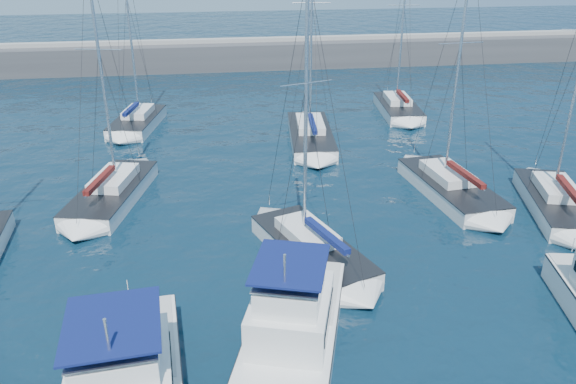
{
  "coord_description": "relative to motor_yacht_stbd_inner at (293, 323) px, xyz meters",
  "views": [
    {
      "loc": [
        -4.37,
        -17.48,
        14.45
      ],
      "look_at": [
        -0.69,
        7.53,
        3.0
      ],
      "focal_mm": 35.0,
      "sensor_mm": 36.0,
      "label": 1
    }
  ],
  "objects": [
    {
      "name": "ground",
      "position": [
        1.64,
        0.37,
        -1.13
      ],
      "size": [
        220.0,
        220.0,
        0.0
      ],
      "primitive_type": "plane",
      "color": "black",
      "rests_on": "ground"
    },
    {
      "name": "breakwater",
      "position": [
        1.64,
        52.37,
        -0.08
      ],
      "size": [
        160.0,
        6.0,
        4.45
      ],
      "color": "#424244",
      "rests_on": "ground"
    },
    {
      "name": "motor_yacht_stbd_inner",
      "position": [
        0.0,
        0.0,
        0.0
      ],
      "size": [
        5.62,
        8.83,
        4.69
      ],
      "rotation": [
        0.0,
        0.0,
        -0.31
      ],
      "color": "white",
      "rests_on": "ground"
    },
    {
      "name": "sailboat_mid_b",
      "position": [
        -8.72,
        14.81,
        -0.62
      ],
      "size": [
        4.93,
        9.07,
        14.13
      ],
      "rotation": [
        0.0,
        0.0,
        -0.23
      ],
      "color": "white",
      "rests_on": "ground"
    },
    {
      "name": "sailboat_mid_c",
      "position": [
        1.91,
        6.41,
        -0.62
      ],
      "size": [
        5.43,
        8.42,
        13.71
      ],
      "rotation": [
        0.0,
        0.0,
        0.34
      ],
      "color": "silver",
      "rests_on": "ground"
    },
    {
      "name": "sailboat_mid_d",
      "position": [
        11.73,
        12.61,
        -0.62
      ],
      "size": [
        4.01,
        8.87,
        14.49
      ],
      "rotation": [
        0.0,
        0.0,
        0.1
      ],
      "color": "silver",
      "rests_on": "ground"
    },
    {
      "name": "sailboat_mid_e",
      "position": [
        16.94,
        9.63,
        -0.59
      ],
      "size": [
        5.17,
        8.69,
        16.21
      ],
      "rotation": [
        0.0,
        0.0,
        -0.28
      ],
      "color": "silver",
      "rests_on": "ground"
    },
    {
      "name": "sailboat_back_a",
      "position": [
        -8.61,
        29.25,
        -0.58
      ],
      "size": [
        4.46,
        7.98,
        16.89
      ],
      "rotation": [
        0.0,
        0.0,
        -0.19
      ],
      "color": "white",
      "rests_on": "ground"
    },
    {
      "name": "sailboat_back_b",
      "position": [
        5.05,
        23.7,
        -0.61
      ],
      "size": [
        4.14,
        10.12,
        16.42
      ],
      "rotation": [
        0.0,
        0.0,
        -0.1
      ],
      "color": "white",
      "rests_on": "ground"
    },
    {
      "name": "sailboat_back_c",
      "position": [
        14.23,
        30.09,
        -0.61
      ],
      "size": [
        3.89,
        8.34,
        14.84
      ],
      "rotation": [
        0.0,
        0.0,
        -0.11
      ],
      "color": "white",
      "rests_on": "ground"
    }
  ]
}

